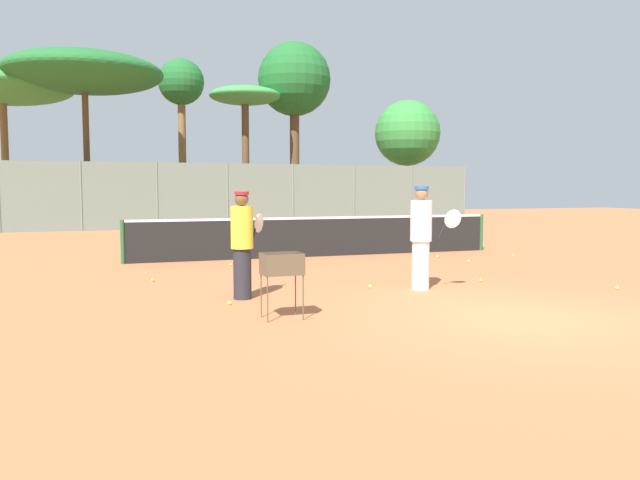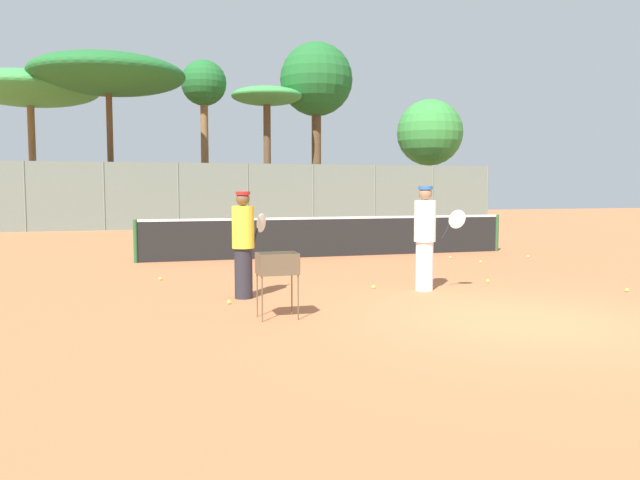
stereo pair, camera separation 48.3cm
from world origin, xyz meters
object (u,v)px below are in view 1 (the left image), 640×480
player_red_cap (242,243)px  parked_car (253,210)px  tennis_net (320,236)px  ball_cart (281,269)px  player_white_outfit (421,236)px

player_red_cap → parked_car: (5.49, 22.52, -0.26)m
tennis_net → player_red_cap: size_ratio=5.75×
ball_cart → parked_car: bearing=77.6°
player_white_outfit → player_red_cap: 3.26m
parked_car → ball_cart: bearing=-102.4°
player_white_outfit → player_red_cap: player_white_outfit is taller
tennis_net → parked_car: parked_car is taller
tennis_net → player_white_outfit: size_ratio=5.48×
player_white_outfit → player_red_cap: (-3.25, 0.14, -0.05)m
player_white_outfit → ball_cart: 3.49m
player_white_outfit → parked_car: player_white_outfit is taller
tennis_net → parked_car: 16.98m
player_red_cap → parked_car: player_red_cap is taller
tennis_net → player_red_cap: bearing=-120.6°
tennis_net → ball_cart: bearing=-113.3°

